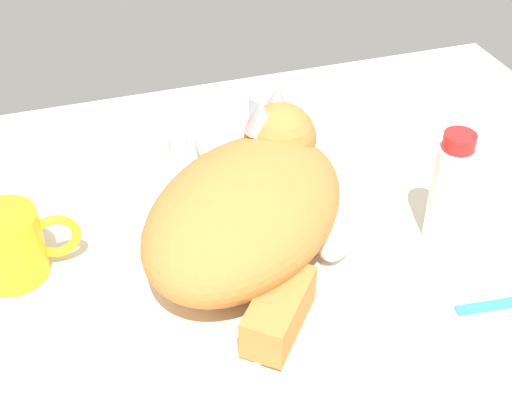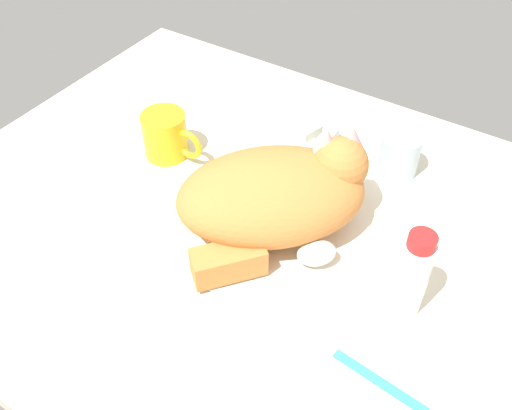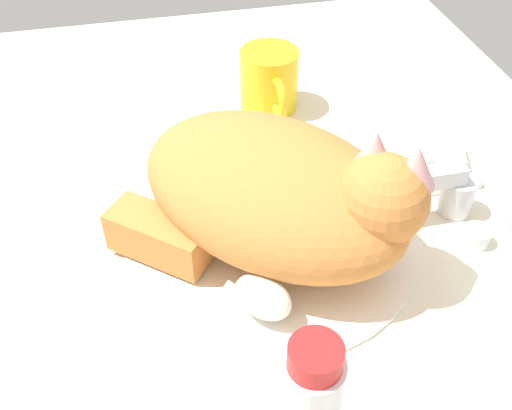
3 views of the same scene
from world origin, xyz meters
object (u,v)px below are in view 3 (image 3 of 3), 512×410
soap_bar (441,152)px  cat (281,194)px  coffee_mug (270,81)px  faucet (448,193)px

soap_bar → cat: bearing=-69.3°
coffee_mug → soap_bar: 23.73cm
faucet → cat: cat is taller
faucet → coffee_mug: (-24.38, -13.55, 1.27)cm
faucet → soap_bar: 7.74cm
faucet → coffee_mug: bearing=-150.9°
coffee_mug → soap_bar: bearing=43.6°
cat → coffee_mug: (-25.24, 5.10, -2.92)cm
faucet → cat: size_ratio=0.39×
cat → coffee_mug: cat is taller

